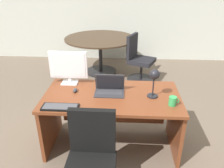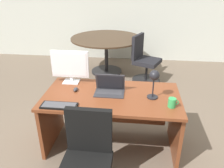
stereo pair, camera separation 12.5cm
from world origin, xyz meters
name	(u,v)px [view 1 (the left image)]	position (x,y,z in m)	size (l,w,h in m)	color
ground	(117,91)	(0.00, 1.50, 0.00)	(12.00, 12.00, 0.00)	#6B5B4C
back_wall	(120,2)	(0.00, 3.40, 1.40)	(10.00, 0.10, 2.80)	silver
desk	(112,109)	(0.00, 0.05, 0.51)	(1.56, 0.82, 0.72)	brown
monitor	(68,66)	(-0.55, 0.29, 0.95)	(0.47, 0.16, 0.42)	silver
laptop	(110,87)	(-0.03, 0.08, 0.79)	(0.34, 0.23, 0.21)	#2D2D33
keyboard	(60,107)	(-0.52, -0.31, 0.73)	(0.38, 0.14, 0.02)	black
mouse	(75,90)	(-0.44, 0.05, 0.74)	(0.05, 0.09, 0.04)	#2D2D33
desk_lamp	(154,78)	(0.46, -0.03, 0.96)	(0.12, 0.14, 0.34)	black
coffee_mug	(173,101)	(0.65, -0.19, 0.77)	(0.11, 0.08, 0.10)	green
office_chair	(91,167)	(-0.15, -0.73, 0.34)	(0.56, 0.56, 0.88)	black
meeting_table	(100,46)	(-0.39, 2.39, 0.60)	(1.49, 1.49, 0.78)	black
meeting_chair_near	(139,62)	(0.42, 2.03, 0.38)	(0.62, 0.61, 0.93)	black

